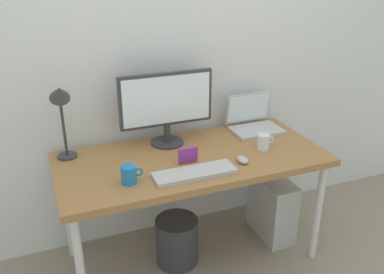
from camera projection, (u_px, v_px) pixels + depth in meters
The scene contains 13 objects.
ground_plane at pixel (192, 255), 2.66m from camera, with size 6.00×6.00×0.00m, color gray.
back_wall at pixel (167, 39), 2.50m from camera, with size 4.40×0.04×2.60m, color silver.
desk at pixel (192, 165), 2.41m from camera, with size 1.53×0.70×0.71m.
monitor at pixel (166, 104), 2.44m from camera, with size 0.57×0.20×0.44m.
laptop at pixel (253, 121), 2.74m from camera, with size 0.32×0.26×0.23m.
desk_lamp at pixel (61, 105), 2.22m from camera, with size 0.11×0.16×0.46m.
keyboard at pixel (195, 173), 2.17m from camera, with size 0.44×0.14×0.02m, color #B2B2B7.
mouse at pixel (242, 160), 2.31m from camera, with size 0.06×0.09×0.03m, color #B2B2B7.
coffee_mug at pixel (129, 174), 2.09m from camera, with size 0.11×0.08×0.09m.
glass_cup at pixel (264, 142), 2.46m from camera, with size 0.11×0.07×0.09m.
photo_frame at pixel (188, 155), 2.29m from camera, with size 0.11×0.02×0.09m, color purple.
computer_tower at pixel (272, 207), 2.79m from camera, with size 0.18×0.36×0.42m, color #B2B2B7.
wastebasket at pixel (177, 241), 2.56m from camera, with size 0.26×0.26×0.30m, color #333338.
Camera 1 is at (-0.79, -1.99, 1.76)m, focal length 38.95 mm.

